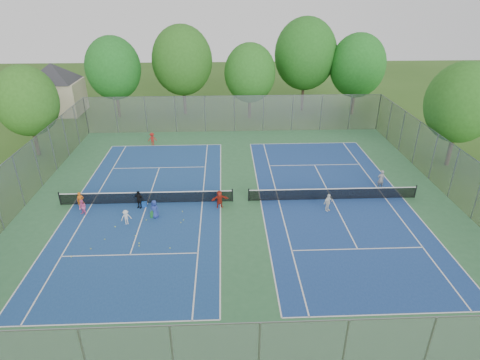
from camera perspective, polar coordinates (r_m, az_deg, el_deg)
name	(u,v)px	position (r m, az deg, el deg)	size (l,w,h in m)	color
ground	(241,201)	(30.36, 0.08, -3.04)	(120.00, 120.00, 0.00)	#30551A
court_pad	(241,201)	(30.36, 0.08, -3.03)	(32.00, 32.00, 0.01)	#31673C
court_left	(147,203)	(30.89, -13.03, -3.20)	(10.97, 23.77, 0.01)	navy
court_right	(332,199)	(31.41, 12.96, -2.67)	(10.97, 23.77, 0.01)	navy
net_left	(147,198)	(30.68, -13.11, -2.48)	(12.87, 0.10, 0.91)	black
net_right	(333,194)	(31.20, 13.04, -1.96)	(12.87, 0.10, 0.91)	black
fence_north	(234,114)	(44.38, -0.82, 9.39)	(32.00, 0.10, 4.00)	gray
fence_west	(19,182)	(32.95, -28.94, -0.19)	(32.00, 0.10, 4.00)	gray
fence_east	(453,174)	(34.05, 28.08, 0.81)	(32.00, 0.10, 4.00)	gray
house	(53,80)	(55.63, -25.03, 12.82)	(11.03, 11.03, 7.30)	#B7A88C
tree_nw	(113,68)	(50.93, -17.58, 14.92)	(6.40, 6.40, 9.58)	#443326
tree_nl	(182,60)	(50.39, -8.23, 16.47)	(7.20, 7.20, 10.69)	#443326
tree_nc	(250,73)	(48.50, 1.42, 14.97)	(6.00, 6.00, 8.85)	#443326
tree_nr	(305,54)	(52.07, 9.29, 17.27)	(7.60, 7.60, 11.42)	#443326
tree_ne	(358,66)	(51.85, 16.38, 15.35)	(6.60, 6.60, 9.77)	#443326
tree_side_w	(26,101)	(41.72, -28.10, 9.87)	(5.60, 5.60, 8.47)	#443326
tree_side_e	(462,103)	(39.28, 28.99, 9.59)	(6.00, 6.00, 9.20)	#443326
ball_crate	(144,204)	(30.44, -13.46, -3.40)	(0.37, 0.37, 0.32)	blue
ball_hopper	(152,215)	(28.87, -12.37, -4.83)	(0.24, 0.24, 0.47)	#227F33
student_a	(81,201)	(31.31, -21.72, -2.74)	(0.48, 0.31, 1.31)	orange
student_b	(83,208)	(30.46, -21.48, -3.67)	(0.57, 0.45, 1.18)	pink
student_c	(126,217)	(28.39, -15.89, -5.12)	(0.70, 0.40, 1.09)	silver
student_d	(139,199)	(30.09, -14.20, -2.70)	(0.81, 0.34, 1.37)	black
student_e	(155,209)	(28.61, -12.06, -4.08)	(0.66, 0.43, 1.35)	#283C94
student_f	(220,199)	(29.26, -2.93, -2.74)	(1.27, 0.40, 1.37)	#A92618
child_far_baseline	(152,139)	(41.71, -12.36, 5.72)	(0.86, 0.49, 1.33)	#A11D17
instructor	(381,179)	(33.84, 19.39, 0.10)	(0.57, 0.38, 1.58)	gray
teen_court_b	(328,203)	(29.49, 12.39, -3.15)	(0.79, 0.33, 1.35)	white
tennis_ball_0	(139,243)	(26.44, -14.16, -8.74)	(0.07, 0.07, 0.07)	#CCF338
tennis_ball_1	(105,239)	(27.42, -18.67, -8.02)	(0.07, 0.07, 0.07)	#B5C82E
tennis_ball_2	(135,236)	(27.22, -14.67, -7.69)	(0.07, 0.07, 0.07)	#A9CE30
tennis_ball_3	(170,248)	(25.61, -9.93, -9.54)	(0.07, 0.07, 0.07)	#CDF238
tennis_ball_4	(183,220)	(28.24, -8.05, -5.67)	(0.07, 0.07, 0.07)	#B0D631
tennis_ball_5	(181,223)	(27.98, -8.43, -6.04)	(0.07, 0.07, 0.07)	#C3D230
tennis_ball_6	(91,249)	(26.82, -20.45, -9.18)	(0.07, 0.07, 0.07)	gold
tennis_ball_7	(115,227)	(28.53, -17.33, -6.38)	(0.07, 0.07, 0.07)	#C5ED37
tennis_ball_8	(182,212)	(29.26, -8.19, -4.47)	(0.07, 0.07, 0.07)	#D8F138
tennis_ball_9	(146,220)	(28.71, -13.19, -5.59)	(0.07, 0.07, 0.07)	#B1D030
tennis_ball_10	(71,257)	(26.54, -22.86, -10.06)	(0.07, 0.07, 0.07)	#C0CD2F
tennis_ball_11	(139,246)	(26.19, -14.15, -9.10)	(0.07, 0.07, 0.07)	#B4CC2F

